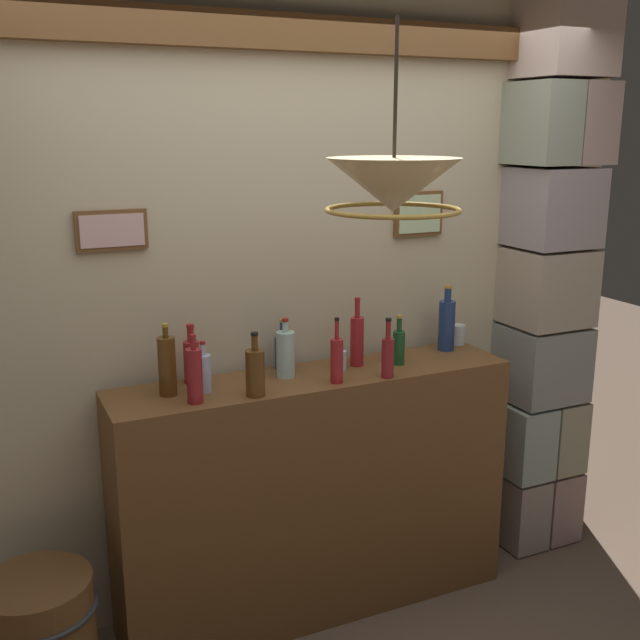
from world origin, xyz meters
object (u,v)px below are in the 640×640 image
at_px(liquor_bottle_rye, 447,324).
at_px(glass_tumbler_rocks, 458,334).
at_px(pendant_lamp, 393,187).
at_px(liquor_bottle_brandy, 195,375).
at_px(liquor_bottle_vodka, 283,351).
at_px(liquor_bottle_bourbon, 204,372).
at_px(liquor_bottle_vermouth, 388,355).
at_px(liquor_bottle_amaro, 255,372).
at_px(liquor_bottle_rum, 399,346).
at_px(liquor_bottle_port, 357,340).
at_px(liquor_bottle_whiskey, 286,354).
at_px(liquor_bottle_tequila, 337,359).
at_px(liquor_bottle_sherry, 167,366).
at_px(glass_tumbler_highball, 340,361).
at_px(liquor_bottle_scotch, 192,360).

xyz_separation_m(liquor_bottle_rye, glass_tumbler_rocks, (0.11, 0.06, -0.08)).
bearing_deg(pendant_lamp, glass_tumbler_rocks, 43.35).
bearing_deg(liquor_bottle_brandy, liquor_bottle_vodka, 28.95).
distance_m(liquor_bottle_bourbon, liquor_bottle_vermouth, 0.75).
height_order(liquor_bottle_amaro, liquor_bottle_rum, liquor_bottle_amaro).
bearing_deg(liquor_bottle_bourbon, liquor_bottle_port, 4.02).
distance_m(liquor_bottle_whiskey, liquor_bottle_rum, 0.51).
bearing_deg(glass_tumbler_rocks, liquor_bottle_brandy, -169.46).
relative_size(liquor_bottle_tequila, liquor_bottle_vermouth, 1.08).
relative_size(liquor_bottle_brandy, liquor_bottle_tequila, 0.98).
xyz_separation_m(liquor_bottle_sherry, glass_tumbler_highball, (0.74, 0.00, -0.08)).
xyz_separation_m(liquor_bottle_brandy, liquor_bottle_vermouth, (0.80, -0.04, -0.02)).
distance_m(liquor_bottle_port, liquor_bottle_rum, 0.19).
bearing_deg(liquor_bottle_whiskey, glass_tumbler_rocks, 6.87).
bearing_deg(liquor_bottle_rye, liquor_bottle_sherry, -177.11).
bearing_deg(liquor_bottle_rum, glass_tumbler_rocks, 20.58).
bearing_deg(liquor_bottle_vermouth, liquor_bottle_vodka, 139.42).
bearing_deg(glass_tumbler_highball, liquor_bottle_brandy, -169.02).
relative_size(liquor_bottle_scotch, glass_tumbler_highball, 2.93).
bearing_deg(liquor_bottle_scotch, liquor_bottle_vodka, 2.84).
xyz_separation_m(liquor_bottle_bourbon, pendant_lamp, (0.46, -0.64, 0.74)).
height_order(liquor_bottle_vermouth, pendant_lamp, pendant_lamp).
distance_m(liquor_bottle_vermouth, glass_tumbler_rocks, 0.63).
bearing_deg(liquor_bottle_scotch, glass_tumbler_highball, -9.61).
relative_size(liquor_bottle_port, liquor_bottle_tequila, 1.11).
distance_m(liquor_bottle_whiskey, liquor_bottle_tequila, 0.22).
bearing_deg(liquor_bottle_tequila, pendant_lamp, -96.44).
xyz_separation_m(liquor_bottle_bourbon, glass_tumbler_highball, (0.60, 0.02, -0.04)).
bearing_deg(glass_tumbler_highball, liquor_bottle_bourbon, -177.86).
xyz_separation_m(liquor_bottle_port, liquor_bottle_rum, (0.17, -0.06, -0.03)).
height_order(liquor_bottle_bourbon, liquor_bottle_vermouth, liquor_bottle_vermouth).
bearing_deg(glass_tumbler_highball, liquor_bottle_tequila, -120.67).
bearing_deg(liquor_bottle_rum, liquor_bottle_tequila, -162.94).
bearing_deg(liquor_bottle_rum, liquor_bottle_whiskey, 174.95).
bearing_deg(glass_tumbler_rocks, liquor_bottle_scotch, -179.19).
bearing_deg(liquor_bottle_brandy, pendant_lamp, -45.43).
relative_size(liquor_bottle_scotch, liquor_bottle_vermouth, 0.96).
bearing_deg(liquor_bottle_rye, liquor_bottle_whiskey, -176.27).
relative_size(liquor_bottle_brandy, pendant_lamp, 0.45).
relative_size(liquor_bottle_sherry, glass_tumbler_highball, 3.43).
relative_size(liquor_bottle_vermouth, liquor_bottle_vodka, 1.16).
bearing_deg(liquor_bottle_sherry, liquor_bottle_bourbon, -8.29).
xyz_separation_m(liquor_bottle_tequila, liquor_bottle_vermouth, (0.22, -0.03, -0.00)).
bearing_deg(liquor_bottle_rye, liquor_bottle_bourbon, -175.82).
xyz_separation_m(liquor_bottle_brandy, liquor_bottle_scotch, (0.05, 0.23, -0.01)).
distance_m(liquor_bottle_brandy, pendant_lamp, 1.03).
distance_m(liquor_bottle_sherry, glass_tumbler_highball, 0.74).
xyz_separation_m(liquor_bottle_brandy, liquor_bottle_rum, (0.94, 0.09, -0.02)).
distance_m(liquor_bottle_scotch, glass_tumbler_highball, 0.63).
distance_m(liquor_bottle_brandy, liquor_bottle_rye, 1.26).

